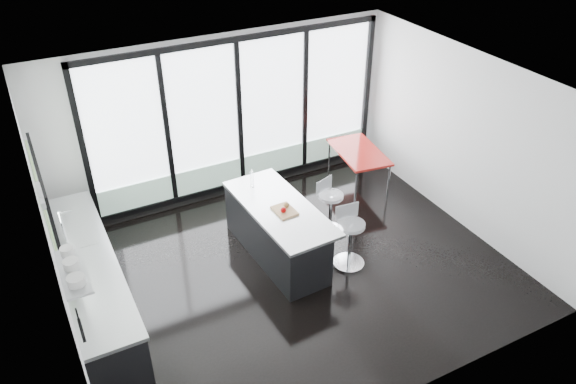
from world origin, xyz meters
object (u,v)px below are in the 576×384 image
bar_stool_near (350,244)px  bar_stool_far (330,213)px  red_table (358,168)px  island (276,231)px

bar_stool_near → bar_stool_far: (0.16, 0.82, -0.02)m
bar_stool_near → bar_stool_far: bearing=84.5°
bar_stool_far → red_table: 1.57m
bar_stool_near → red_table: (1.36, 1.84, -0.03)m
island → bar_stool_far: 1.02m
island → red_table: 2.48m
bar_stool_near → red_table: bearing=59.5°
bar_stool_far → red_table: size_ratio=0.56×
red_table → island: bearing=-152.5°
bar_stool_near → red_table: bar_stool_near is taller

